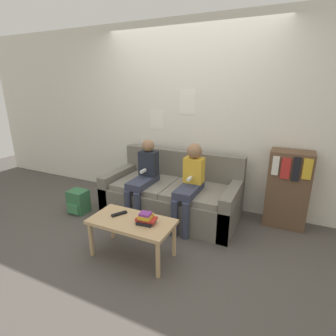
# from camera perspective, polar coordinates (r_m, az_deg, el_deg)

# --- Properties ---
(ground_plane) EXTENTS (10.00, 10.00, 0.00)m
(ground_plane) POSITION_cam_1_polar(r_m,az_deg,el_deg) (3.34, -3.19, -13.76)
(ground_plane) COLOR #4C4742
(wall_back) EXTENTS (8.00, 0.06, 2.60)m
(wall_back) POSITION_cam_1_polar(r_m,az_deg,el_deg) (3.87, 4.35, 11.13)
(wall_back) COLOR silver
(wall_back) RESTS_ON ground_plane
(couch) EXTENTS (1.80, 0.89, 0.84)m
(couch) POSITION_cam_1_polar(r_m,az_deg,el_deg) (3.66, 0.96, -5.92)
(couch) COLOR #6B665B
(couch) RESTS_ON ground_plane
(coffee_table) EXTENTS (0.87, 0.45, 0.42)m
(coffee_table) POSITION_cam_1_polar(r_m,az_deg,el_deg) (2.78, -7.89, -12.18)
(coffee_table) COLOR tan
(coffee_table) RESTS_ON ground_plane
(person_left) EXTENTS (0.24, 0.59, 1.04)m
(person_left) POSITION_cam_1_polar(r_m,az_deg,el_deg) (3.51, -5.31, -1.67)
(person_left) COLOR #33384C
(person_left) RESTS_ON ground_plane
(person_right) EXTENTS (0.24, 0.59, 1.05)m
(person_right) POSITION_cam_1_polar(r_m,az_deg,el_deg) (3.24, 4.79, -3.02)
(person_right) COLOR #33384C
(person_right) RESTS_ON ground_plane
(tv_remote) EXTENTS (0.12, 0.17, 0.02)m
(tv_remote) POSITION_cam_1_polar(r_m,az_deg,el_deg) (2.87, -10.57, -9.78)
(tv_remote) COLOR black
(tv_remote) RESTS_ON coffee_table
(book_stack) EXTENTS (0.21, 0.16, 0.12)m
(book_stack) POSITION_cam_1_polar(r_m,az_deg,el_deg) (2.66, -4.85, -10.89)
(book_stack) COLOR black
(book_stack) RESTS_ON coffee_table
(bookshelf) EXTENTS (0.49, 0.32, 0.98)m
(bookshelf) POSITION_cam_1_polar(r_m,az_deg,el_deg) (3.61, 24.59, -4.18)
(bookshelf) COLOR brown
(bookshelf) RESTS_ON ground_plane
(backpack) EXTENTS (0.26, 0.24, 0.33)m
(backpack) POSITION_cam_1_polar(r_m,az_deg,el_deg) (3.94, -18.94, -6.95)
(backpack) COLOR #336B42
(backpack) RESTS_ON ground_plane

